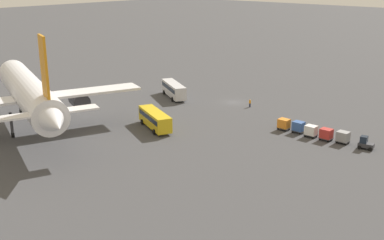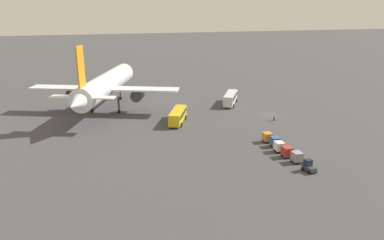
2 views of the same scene
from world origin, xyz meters
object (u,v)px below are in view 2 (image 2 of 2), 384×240
baggage_tug (309,166)px  cargo_cart_grey (297,157)px  shuttle_bus_near (230,98)px  shuttle_bus_far (178,115)px  airplane (106,85)px  cargo_cart_blue (275,141)px  worker_person (274,117)px  cargo_cart_orange (267,137)px  cargo_cart_white (279,146)px  cargo_cart_red (287,151)px

baggage_tug → cargo_cart_grey: bearing=-8.2°
shuttle_bus_near → shuttle_bus_far: 22.66m
airplane → baggage_tug: airplane is taller
shuttle_bus_far → baggage_tug: 36.45m
cargo_cart_blue → worker_person: bearing=-26.7°
cargo_cart_blue → cargo_cart_grey: bearing=-179.7°
shuttle_bus_near → worker_person: 18.38m
shuttle_bus_near → cargo_cart_grey: 42.37m
cargo_cart_grey → cargo_cart_orange: bearing=2.0°
shuttle_bus_near → cargo_cart_blue: bearing=-156.4°
shuttle_bus_far → worker_person: bearing=-77.8°
airplane → cargo_cart_blue: bearing=-118.2°
shuttle_bus_near → worker_person: bearing=-135.7°
cargo_cart_white → airplane: bearing=38.5°
worker_person → cargo_cart_grey: (-24.51, 8.09, 0.32)m
cargo_cart_white → cargo_cart_orange: (5.56, -0.23, 0.00)m
airplane → cargo_cart_red: airplane is taller
cargo_cart_red → shuttle_bus_far: bearing=29.1°
worker_person → baggage_tug: bearing=164.1°
baggage_tug → cargo_cart_red: (6.61, 0.52, 0.25)m
cargo_cart_white → cargo_cart_blue: (2.78, -0.58, 0.00)m
cargo_cart_grey → cargo_cart_blue: size_ratio=1.00×
shuttle_bus_near → cargo_cart_orange: (-31.12, 3.72, -0.78)m
shuttle_bus_far → cargo_cart_white: bearing=-124.6°
shuttle_bus_near → cargo_cart_orange: bearing=-157.6°
cargo_cart_red → cargo_cart_white: size_ratio=1.00×
cargo_cart_white → baggage_tug: bearing=-176.0°
cargo_cart_orange → cargo_cart_red: bearing=179.3°
cargo_cart_red → airplane: bearing=36.7°
cargo_cart_blue → airplane: bearing=41.1°
cargo_cart_grey → baggage_tug: bearing=-179.5°
shuttle_bus_near → cargo_cart_white: size_ratio=5.21×
shuttle_bus_far → cargo_cart_orange: size_ratio=5.14×
shuttle_bus_near → baggage_tug: (-46.06, 3.30, -1.03)m
shuttle_bus_far → cargo_cart_blue: bearing=-120.3°
airplane → shuttle_bus_near: (-1.83, -34.56, -5.21)m
airplane → cargo_cart_white: airplane is taller
cargo_cart_white → shuttle_bus_near: bearing=-6.2°
shuttle_bus_near → cargo_cart_red: size_ratio=5.21×
shuttle_bus_far → baggage_tug: bearing=-131.5°
cargo_cart_blue → cargo_cart_orange: bearing=7.1°
shuttle_bus_far → cargo_cart_grey: size_ratio=5.14×
shuttle_bus_far → worker_person: shuttle_bus_far is taller
cargo_cart_orange → cargo_cart_blue: bearing=-172.9°
worker_person → cargo_cart_grey: cargo_cart_grey is taller
airplane → cargo_cart_grey: bearing=-124.0°
cargo_cart_grey → cargo_cart_orange: (11.12, 0.39, 0.00)m
cargo_cart_white → worker_person: bearing=-24.7°
airplane → cargo_cart_grey: size_ratio=21.80×
worker_person → cargo_cart_red: 23.37m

